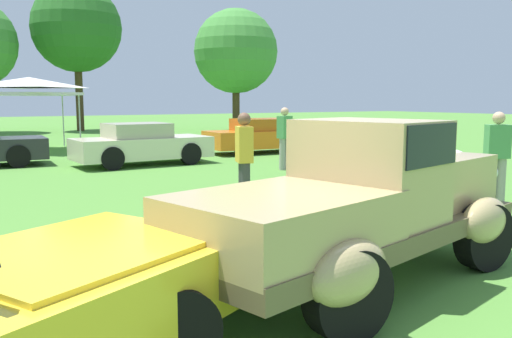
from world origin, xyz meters
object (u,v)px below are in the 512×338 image
(canopy_tent_center_field, at_px, (29,85))
(spectator_by_row, at_px, (285,136))
(feature_pickup_truck, at_px, (364,201))
(show_car_cream, at_px, (142,144))
(spectator_between_cars, at_px, (497,155))
(spectator_far_side, at_px, (244,159))
(show_car_orange, at_px, (265,136))

(canopy_tent_center_field, bearing_deg, spectator_by_row, -61.45)
(feature_pickup_truck, bearing_deg, show_car_cream, 82.61)
(spectator_between_cars, distance_m, spectator_far_side, 4.56)
(show_car_cream, height_order, canopy_tent_center_field, canopy_tent_center_field)
(spectator_by_row, relative_size, spectator_far_side, 1.00)
(show_car_cream, distance_m, spectator_far_side, 7.44)
(spectator_between_cars, xyz_separation_m, spectator_by_row, (-0.47, 6.12, 0.00))
(spectator_far_side, bearing_deg, spectator_between_cars, -23.07)
(show_car_cream, bearing_deg, feature_pickup_truck, -97.39)
(spectator_by_row, bearing_deg, canopy_tent_center_field, 118.55)
(show_car_orange, distance_m, spectator_by_row, 4.81)
(show_car_cream, relative_size, spectator_between_cars, 2.34)
(show_car_cream, relative_size, show_car_orange, 0.90)
(show_car_cream, distance_m, spectator_between_cars, 9.81)
(spectator_by_row, bearing_deg, spectator_far_side, -130.68)
(show_car_cream, height_order, spectator_by_row, spectator_by_row)
(show_car_cream, bearing_deg, spectator_far_side, -95.84)
(show_car_orange, xyz_separation_m, spectator_far_side, (-5.79, -8.67, 0.31))
(show_car_orange, relative_size, spectator_between_cars, 2.59)
(spectator_by_row, distance_m, canopy_tent_center_field, 10.65)
(feature_pickup_truck, relative_size, spectator_between_cars, 2.70)
(show_car_cream, xyz_separation_m, canopy_tent_center_field, (-2.07, 6.20, 1.82))
(spectator_far_side, bearing_deg, show_car_orange, 56.24)
(feature_pickup_truck, xyz_separation_m, show_car_cream, (1.44, 11.09, -0.27))
(spectator_by_row, height_order, canopy_tent_center_field, canopy_tent_center_field)
(feature_pickup_truck, distance_m, canopy_tent_center_field, 17.38)
(spectator_far_side, relative_size, canopy_tent_center_field, 0.53)
(feature_pickup_truck, distance_m, show_car_orange, 13.96)
(canopy_tent_center_field, bearing_deg, show_car_orange, -34.75)
(spectator_by_row, bearing_deg, show_car_orange, 64.48)
(canopy_tent_center_field, bearing_deg, feature_pickup_truck, -87.90)
(spectator_by_row, distance_m, spectator_far_side, 5.72)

